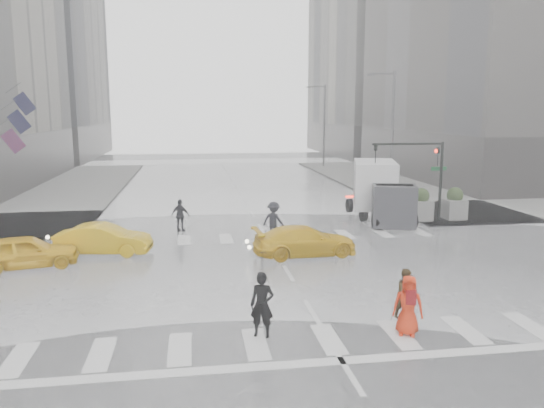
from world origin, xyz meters
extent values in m
plane|color=black|center=(0.00, 0.00, 0.00)|extent=(120.00, 120.00, 0.00)
cube|color=slate|center=(19.50, 17.50, 0.07)|extent=(35.00, 35.00, 0.15)
cube|color=#2C2827|center=(29.00, 27.00, 2.20)|extent=(26.05, 26.05, 4.40)
cube|color=gray|center=(29.00, 56.00, 18.00)|extent=(26.00, 26.00, 36.00)
cube|color=#2C2827|center=(29.00, 56.00, 2.20)|extent=(26.05, 26.05, 4.40)
cylinder|color=black|center=(10.00, 8.00, 2.25)|extent=(0.16, 0.16, 4.50)
cylinder|color=black|center=(8.00, 8.00, 4.40)|extent=(4.00, 0.12, 0.12)
imported|color=black|center=(9.75, 8.00, 3.70)|extent=(0.16, 0.20, 1.00)
imported|color=black|center=(6.20, 8.00, 3.90)|extent=(0.16, 0.20, 1.00)
sphere|color=#FF190C|center=(9.65, 8.00, 4.00)|extent=(0.20, 0.20, 0.20)
cube|color=#0B5322|center=(10.00, 8.30, 3.00)|extent=(0.90, 0.03, 0.22)
cylinder|color=#59595B|center=(11.00, 18.00, 4.50)|extent=(0.20, 0.20, 9.00)
cylinder|color=#59595B|center=(10.10, 18.00, 8.80)|extent=(1.80, 0.12, 0.12)
cube|color=#59595B|center=(9.20, 18.00, 8.70)|extent=(0.50, 0.22, 0.15)
cylinder|color=#59595B|center=(11.00, 38.00, 4.50)|extent=(0.20, 0.20, 9.00)
cylinder|color=#59595B|center=(10.10, 38.00, 8.80)|extent=(1.80, 0.12, 0.12)
cube|color=#59595B|center=(9.20, 38.00, 8.70)|extent=(0.50, 0.22, 0.15)
cube|color=slate|center=(7.00, 8.20, 0.70)|extent=(1.10, 1.10, 1.10)
sphere|color=#1F3216|center=(7.00, 8.20, 1.50)|extent=(0.90, 0.90, 0.90)
cube|color=slate|center=(9.00, 8.20, 0.70)|extent=(1.10, 1.10, 1.10)
sphere|color=#1F3216|center=(9.00, 8.20, 1.50)|extent=(0.90, 0.90, 0.90)
cube|color=slate|center=(11.00, 8.20, 0.70)|extent=(1.10, 1.10, 1.10)
sphere|color=#1F3216|center=(11.00, 8.20, 1.50)|extent=(0.90, 0.90, 0.90)
cube|color=#A11A17|center=(-14.80, 17.00, 4.25)|extent=(1.54, 0.02, 1.66)
cylinder|color=#59595B|center=(-15.90, 18.50, 6.20)|extent=(2.00, 0.06, 1.43)
cube|color=black|center=(-14.80, 18.50, 5.45)|extent=(1.54, 0.02, 1.66)
cylinder|color=#59595B|center=(-15.90, 20.00, 7.40)|extent=(2.00, 0.06, 1.43)
cube|color=black|center=(-14.80, 20.00, 6.65)|extent=(1.54, 0.02, 1.66)
imported|color=black|center=(-1.76, -5.53, 0.91)|extent=(0.76, 0.62, 1.81)
imported|color=black|center=(-1.76, -5.53, 1.99)|extent=(1.22, 1.23, 0.88)
imported|color=#453418|center=(2.69, -4.86, 0.76)|extent=(0.86, 0.75, 1.52)
imported|color=red|center=(2.24, -6.03, 0.85)|extent=(0.98, 0.83, 1.69)
cube|color=maroon|center=(2.24, -6.21, 1.15)|extent=(0.32, 0.26, 0.40)
imported|color=black|center=(-4.19, 7.97, 0.84)|extent=(1.13, 0.91, 1.67)
imported|color=black|center=(0.31, 5.62, 0.91)|extent=(1.33, 1.24, 1.83)
imported|color=yellow|center=(-10.11, 2.27, 0.67)|extent=(4.16, 2.41, 1.33)
imported|color=yellow|center=(-7.41, 3.93, 0.66)|extent=(4.19, 1.95, 1.33)
imported|color=yellow|center=(1.16, 2.41, 0.65)|extent=(4.09, 2.15, 1.30)
cube|color=silver|center=(6.98, 10.17, 1.97)|extent=(2.31, 4.43, 2.60)
cube|color=#313136|center=(6.98, 7.09, 1.20)|extent=(2.21, 1.73, 2.21)
cube|color=black|center=(6.98, 7.09, 1.88)|extent=(1.93, 0.87, 0.87)
cylinder|color=black|center=(5.97, 6.90, 0.43)|extent=(0.27, 0.87, 0.87)
cylinder|color=black|center=(7.99, 6.90, 0.43)|extent=(0.27, 0.87, 0.87)
cylinder|color=black|center=(5.97, 9.02, 0.43)|extent=(0.27, 0.87, 0.87)
cylinder|color=black|center=(7.99, 9.02, 0.43)|extent=(0.27, 0.87, 0.87)
cylinder|color=black|center=(5.97, 11.72, 0.43)|extent=(0.27, 0.87, 0.87)
cylinder|color=black|center=(7.99, 11.72, 0.43)|extent=(0.27, 0.87, 0.87)
camera|label=1|loc=(-3.59, -19.20, 6.12)|focal=35.00mm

